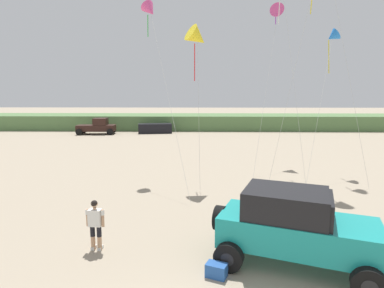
# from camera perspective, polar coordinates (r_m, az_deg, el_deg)

# --- Properties ---
(dune_ridge) EXTENTS (90.00, 7.30, 1.99)m
(dune_ridge) POSITION_cam_1_polar(r_m,az_deg,el_deg) (45.90, -5.24, 4.05)
(dune_ridge) COLOR #567A47
(dune_ridge) RESTS_ON ground_plane
(jeep) EXTENTS (5.00, 3.72, 2.26)m
(jeep) POSITION_cam_1_polar(r_m,az_deg,el_deg) (9.90, 18.06, -13.91)
(jeep) COLOR teal
(jeep) RESTS_ON ground_plane
(person_watching) EXTENTS (0.62, 0.34, 1.67)m
(person_watching) POSITION_cam_1_polar(r_m,az_deg,el_deg) (10.82, -17.05, -13.34)
(person_watching) COLOR tan
(person_watching) RESTS_ON ground_plane
(cooler_box) EXTENTS (0.65, 0.55, 0.38)m
(cooler_box) POSITION_cam_1_polar(r_m,az_deg,el_deg) (9.37, 4.43, -21.77)
(cooler_box) COLOR #23519E
(cooler_box) RESTS_ON ground_plane
(distant_pickup) EXTENTS (4.75, 2.75, 1.98)m
(distant_pickup) POSITION_cam_1_polar(r_m,az_deg,el_deg) (41.07, -16.71, 3.03)
(distant_pickup) COLOR black
(distant_pickup) RESTS_ON ground_plane
(distant_sedan) EXTENTS (4.42, 2.34, 1.20)m
(distant_sedan) POSITION_cam_1_polar(r_m,az_deg,el_deg) (40.71, -6.68, 2.83)
(distant_sedan) COLOR black
(distant_sedan) RESTS_ON ground_plane
(kite_red_delta) EXTENTS (1.68, 2.97, 8.74)m
(kite_red_delta) POSITION_cam_1_polar(r_m,az_deg,el_deg) (18.12, 0.99, 18.63)
(kite_red_delta) COLOR yellow
(kite_red_delta) RESTS_ON ground_plane
(kite_yellow_diamond) EXTENTS (3.31, 5.21, 9.10)m
(kite_yellow_diamond) POSITION_cam_1_polar(r_m,az_deg,el_deg) (22.95, 24.02, 17.24)
(kite_yellow_diamond) COLOR blue
(kite_yellow_diamond) RESTS_ON ground_plane
(kite_purple_stunt) EXTENTS (3.16, 6.64, 10.46)m
(kite_purple_stunt) POSITION_cam_1_polar(r_m,az_deg,el_deg) (20.30, -7.57, 22.78)
(kite_purple_stunt) COLOR #E04C93
(kite_purple_stunt) RESTS_ON ground_plane
(kite_pink_ribbon) EXTENTS (3.18, 6.61, 11.54)m
(kite_pink_ribbon) POSITION_cam_1_polar(r_m,az_deg,el_deg) (25.75, 15.26, 22.01)
(kite_pink_ribbon) COLOR #E04C93
(kite_pink_ribbon) RESTS_ON ground_plane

